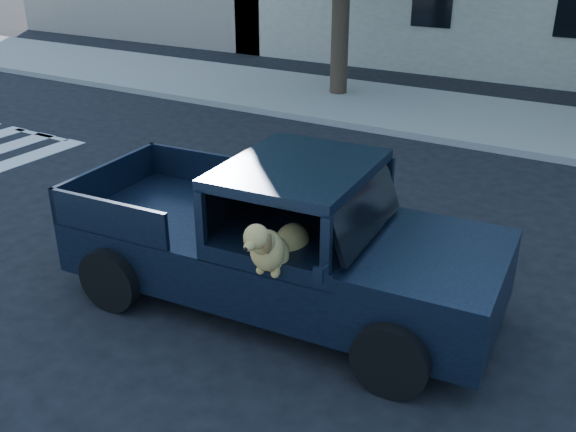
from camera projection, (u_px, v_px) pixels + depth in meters
ground at (271, 317)px, 7.37m from camera, size 120.00×120.00×0.00m
far_sidewalk at (488, 121)px, 14.52m from camera, size 60.00×4.00×0.15m
lane_stripes at (518, 243)px, 9.09m from camera, size 21.60×0.14×0.01m
pickup_truck at (273, 256)px, 7.44m from camera, size 5.13×2.68×1.79m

